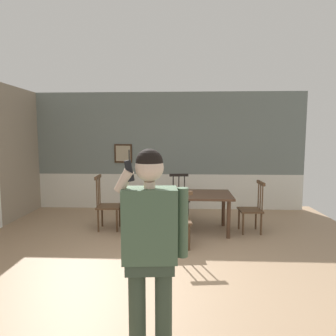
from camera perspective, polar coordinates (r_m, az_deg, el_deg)
ground_plane at (r=4.33m, az=-2.05°, el=-18.54°), size 7.31×7.31×0.00m
room_back_partition at (r=7.26m, az=-0.04°, el=2.87°), size 6.63×0.17×2.88m
dining_table at (r=5.59m, az=2.06°, el=-5.75°), size 2.02×0.98×0.73m
chair_near_window at (r=5.83m, az=-11.86°, el=-6.99°), size 0.47×0.47×1.06m
chair_by_doorway at (r=5.77m, az=16.11°, el=-7.59°), size 0.43×0.43×0.97m
chair_at_table_head at (r=4.81m, az=1.82°, el=-10.03°), size 0.49×0.49×0.96m
chair_opposite_corner at (r=6.47m, az=2.23°, el=-5.84°), size 0.46×0.46×0.98m
person_figure at (r=2.38m, az=-3.39°, el=-13.75°), size 0.58×0.27×1.72m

